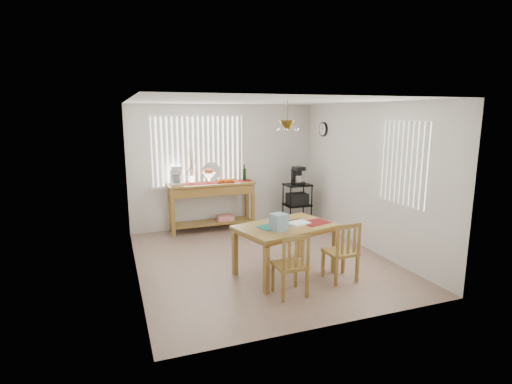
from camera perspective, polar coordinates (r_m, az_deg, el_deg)
name	(u,v)px	position (r m, az deg, el deg)	size (l,w,h in m)	color
ground	(262,260)	(6.79, 0.82, -9.68)	(4.00, 4.50, 0.01)	gray
room_shell	(262,159)	(6.40, 0.83, 4.70)	(4.20, 4.70, 2.70)	silver
sideboard	(212,195)	(8.30, -6.26, -0.40)	(1.79, 0.50, 1.00)	olive
sideboard_items	(198,176)	(8.18, -8.30, 2.26)	(1.70, 0.43, 0.77)	maroon
wire_cart	(297,201)	(8.69, 5.90, -1.23)	(0.54, 0.43, 0.92)	black
cart_items	(297,176)	(8.59, 5.95, 2.30)	(0.22, 0.26, 0.38)	black
dining_table	(286,231)	(6.04, 4.24, -5.55)	(1.62, 1.26, 0.77)	olive
table_items	(284,223)	(5.82, 3.97, -4.37)	(1.19, 0.54, 0.25)	#157760
chair_left	(291,265)	(5.41, 5.04, -10.38)	(0.41, 0.41, 0.88)	olive
chair_right	(342,252)	(5.98, 12.19, -8.38)	(0.43, 0.43, 0.90)	olive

